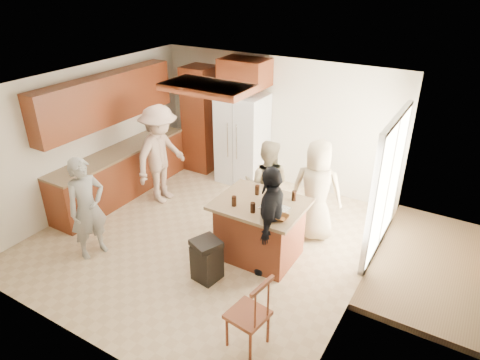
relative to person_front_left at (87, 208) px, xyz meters
The scene contains 12 objects.
person_front_left is the anchor object (origin of this frame).
person_behind_left 2.80m from the person_front_left, 47.06° to the left, with size 0.75×0.46×1.54m, color tan.
person_behind_right 3.48m from the person_front_left, 38.50° to the left, with size 0.82×0.53×1.67m, color tan.
person_side_right 2.71m from the person_front_left, 22.05° to the left, with size 0.97×0.50×1.66m, color black.
person_counter 1.87m from the person_front_left, 95.08° to the left, with size 1.19×0.55×1.84m, color tan.
left_cabinetry 1.90m from the person_front_left, 121.88° to the left, with size 0.64×3.00×2.30m.
back_wall_units 3.46m from the person_front_left, 91.54° to the left, with size 1.80×0.60×2.45m.
refrigerator 3.40m from the person_front_left, 78.27° to the left, with size 0.90×0.76×1.80m.
kitchen_island 2.56m from the person_front_left, 29.11° to the left, with size 1.28×1.03×0.93m.
island_items 2.69m from the person_front_left, 24.99° to the left, with size 0.88×0.71×0.15m.
trash_bin 1.94m from the person_front_left, 12.10° to the left, with size 0.47×0.47×0.63m.
spindle_chair 2.98m from the person_front_left, ahead, with size 0.47×0.47×0.99m.
Camera 1 is at (3.46, -4.72, 4.01)m, focal length 32.00 mm.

